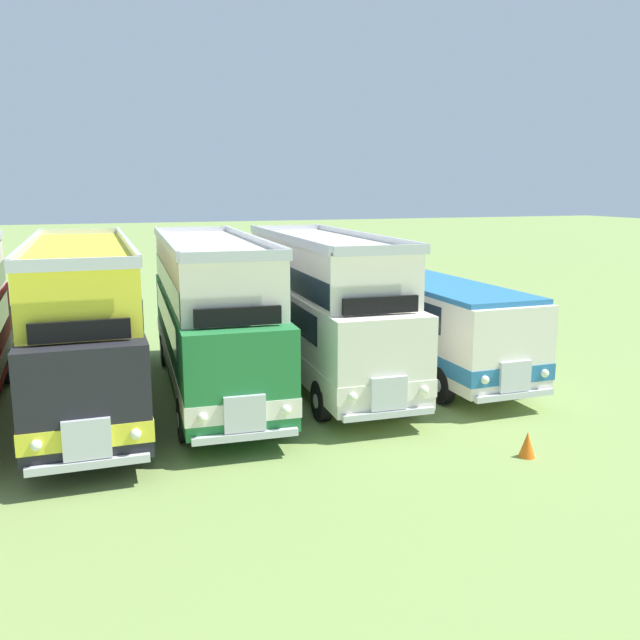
% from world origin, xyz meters
% --- Properties ---
extents(ground_plane, '(200.00, 200.00, 0.00)m').
position_xyz_m(ground_plane, '(0.00, 0.00, 0.00)').
color(ground_plane, '#7A934C').
extents(bus_second_in_row, '(2.72, 11.23, 4.52)m').
position_xyz_m(bus_second_in_row, '(-3.43, -0.02, 2.36)').
color(bus_second_in_row, black).
rests_on(bus_second_in_row, ground).
extents(bus_third_in_row, '(3.15, 10.81, 4.52)m').
position_xyz_m(bus_third_in_row, '(0.01, 0.16, 2.36)').
color(bus_third_in_row, '#237538').
rests_on(bus_third_in_row, ground).
extents(bus_fourth_in_row, '(3.00, 10.35, 4.52)m').
position_xyz_m(bus_fourth_in_row, '(3.44, 0.22, 2.36)').
color(bus_fourth_in_row, silver).
rests_on(bus_fourth_in_row, ground).
extents(bus_fifth_in_row, '(2.63, 10.11, 2.99)m').
position_xyz_m(bus_fifth_in_row, '(6.86, 0.31, 1.75)').
color(bus_fifth_in_row, silver).
rests_on(bus_fifth_in_row, ground).
extents(cone_mid_row, '(0.36, 0.36, 0.57)m').
position_xyz_m(cone_mid_row, '(5.59, -7.03, 0.29)').
color(cone_mid_row, orange).
rests_on(cone_mid_row, ground).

